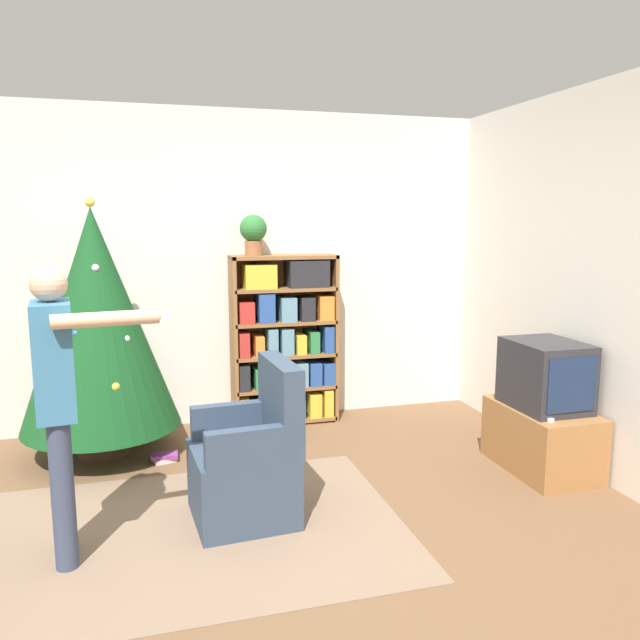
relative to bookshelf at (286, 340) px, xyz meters
name	(u,v)px	position (x,y,z in m)	size (l,w,h in m)	color
ground_plane	(251,558)	(-0.65, -2.08, -0.72)	(14.00, 14.00, 0.00)	brown
wall_back	(203,270)	(-0.65, 0.22, 0.58)	(8.00, 0.10, 2.60)	silver
area_rug	(161,536)	(-1.09, -1.73, -0.71)	(2.68, 1.68, 0.01)	#7F6651
bookshelf	(286,340)	(0.00, 0.00, 0.00)	(0.88, 0.29, 1.42)	brown
tv_stand	(542,438)	(1.47, -1.48, -0.49)	(0.48, 0.77, 0.44)	#996638
television	(546,375)	(1.47, -1.49, -0.04)	(0.43, 0.55, 0.46)	#28282D
game_remote	(546,418)	(1.33, -1.71, -0.26)	(0.04, 0.12, 0.02)	white
christmas_tree	(97,320)	(-1.46, -0.37, 0.29)	(1.12, 1.12, 1.87)	#4C3323
armchair	(250,464)	(-0.58, -1.63, -0.39)	(0.61, 0.60, 0.92)	#334256
standing_person	(58,392)	(-1.55, -1.83, 0.17)	(0.66, 0.47, 1.50)	#38425B
potted_plant	(253,232)	(-0.26, 0.01, 0.90)	(0.22, 0.22, 0.33)	#935B38
book_pile_near_tree	(164,457)	(-1.04, -0.63, -0.69)	(0.19, 0.18, 0.06)	beige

